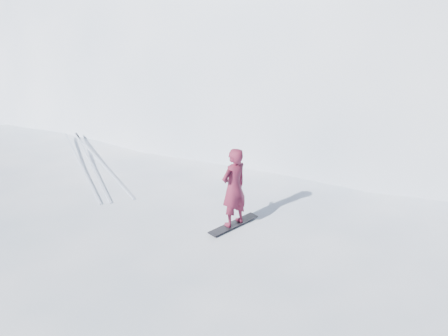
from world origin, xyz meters
name	(u,v)px	position (x,y,z in m)	size (l,w,h in m)	color
near_ridge	(160,267)	(1.00, 3.00, 0.00)	(36.00, 28.00, 4.80)	white
summit_peak	(389,65)	(22.00, 26.00, 0.00)	(60.00, 56.00, 56.00)	white
peak_shoulder	(269,95)	(10.00, 20.00, 0.00)	(28.00, 24.00, 18.00)	white
wind_bumps	(107,293)	(-0.56, 2.12, 0.00)	(16.00, 14.40, 1.00)	white
snowboard	(233,224)	(2.69, 0.92, 2.41)	(1.46, 0.27, 0.02)	black
snowboarder	(234,188)	(2.69, 0.92, 3.42)	(0.73, 0.48, 2.00)	maroon
board_tracks	(91,162)	(-0.76, 5.72, 2.42)	(2.12, 5.92, 0.04)	silver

